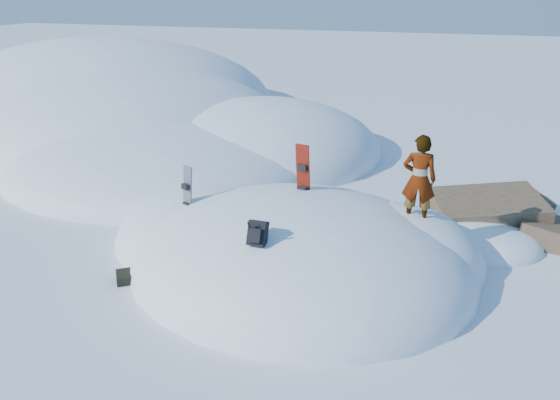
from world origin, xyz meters
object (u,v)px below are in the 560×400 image
(backpack, at_px, (257,233))
(person, at_px, (419,179))
(snowboard_red, at_px, (303,181))
(snowboard_dark, at_px, (187,198))

(backpack, distance_m, person, 3.36)
(backpack, xyz_separation_m, person, (2.43, 2.27, 0.48))
(snowboard_red, distance_m, snowboard_dark, 2.49)
(backpack, bearing_deg, person, 42.84)
(backpack, height_order, person, person)
(snowboard_red, xyz_separation_m, backpack, (-0.12, -2.35, -0.17))
(person, bearing_deg, backpack, 40.16)
(snowboard_dark, relative_size, backpack, 2.70)
(snowboard_red, bearing_deg, person, 11.61)
(snowboard_dark, bearing_deg, backpack, -12.15)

